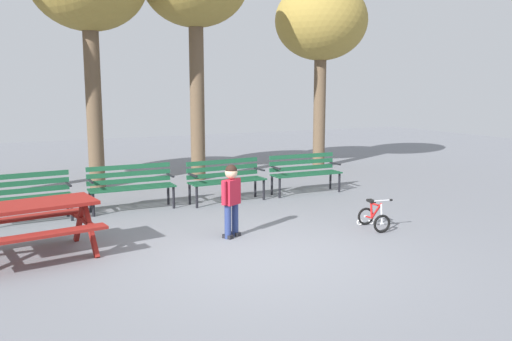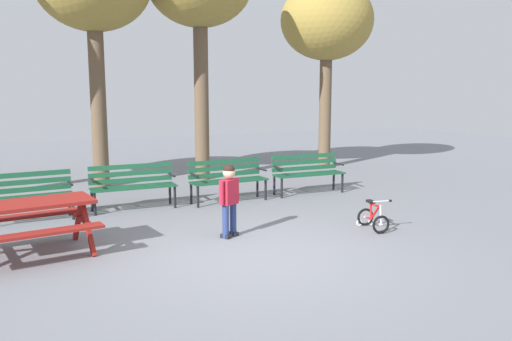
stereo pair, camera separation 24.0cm
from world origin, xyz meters
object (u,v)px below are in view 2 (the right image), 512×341
at_px(kids_bicycle, 373,218).
at_px(child_standing, 229,194).
at_px(picnic_table, 24,215).
at_px(park_bench_far_right, 307,170).
at_px(park_bench_left, 133,183).
at_px(park_bench_right, 227,177).
at_px(park_bench_far_left, 24,193).

bearing_deg(kids_bicycle, child_standing, 165.52).
distance_m(picnic_table, child_standing, 2.92).
height_order(park_bench_far_right, kids_bicycle, park_bench_far_right).
bearing_deg(park_bench_left, kids_bicycle, -44.25).
distance_m(park_bench_right, kids_bicycle, 3.33).
height_order(child_standing, kids_bicycle, child_standing).
bearing_deg(child_standing, park_bench_far_left, 140.15).
bearing_deg(picnic_table, child_standing, -5.26).
xyz_separation_m(picnic_table, park_bench_right, (3.85, 2.17, -0.08)).
bearing_deg(child_standing, park_bench_right, 68.73).
bearing_deg(park_bench_right, park_bench_far_right, 1.37).
bearing_deg(park_bench_far_right, child_standing, -139.03).
bearing_deg(park_bench_left, park_bench_far_left, -174.46).
relative_size(park_bench_right, child_standing, 1.42).
relative_size(park_bench_right, kids_bicycle, 2.71).
distance_m(picnic_table, park_bench_far_left, 2.12).
height_order(picnic_table, park_bench_far_left, park_bench_far_left).
height_order(park_bench_left, child_standing, child_standing).
relative_size(park_bench_left, child_standing, 1.40).
height_order(picnic_table, park_bench_right, park_bench_right).
relative_size(child_standing, kids_bicycle, 1.91).
relative_size(picnic_table, park_bench_far_left, 1.21).
xyz_separation_m(park_bench_left, kids_bicycle, (3.25, -3.16, -0.31)).
height_order(park_bench_right, child_standing, child_standing).
height_order(park_bench_far_left, park_bench_right, same).
xyz_separation_m(park_bench_right, park_bench_far_right, (1.91, 0.05, 0.00)).
xyz_separation_m(park_bench_far_left, park_bench_left, (1.91, 0.18, 0.00)).
bearing_deg(park_bench_right, picnic_table, -150.68).
bearing_deg(park_bench_far_right, park_bench_right, -178.63).
distance_m(park_bench_right, child_standing, 2.62).
xyz_separation_m(park_bench_right, child_standing, (-0.95, -2.43, 0.17)).
distance_m(park_bench_left, kids_bicycle, 4.54).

